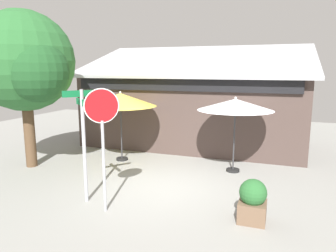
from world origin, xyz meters
The scene contains 8 objects.
ground_plane centered at (0.00, 0.00, -0.05)m, with size 28.00×28.00×0.10m, color gray.
cafe_building centered at (-0.44, 5.57, 1.67)m, with size 9.85×4.86×4.53m.
street_sign_post centered at (-1.40, -1.55, 1.80)m, with size 0.74×0.79×2.90m.
stop_sign centered at (-0.65, -1.87, 2.09)m, with size 0.63×0.53×2.97m.
patio_umbrella_mustard_left centered at (-2.31, 2.12, 2.28)m, with size 2.66×2.66×2.60m.
patio_umbrella_ivory_center centered at (1.84, 2.18, 2.24)m, with size 2.48×2.48×2.52m.
shade_tree centered at (-4.81, 0.29, 3.59)m, with size 3.58×3.36×5.34m.
sidewalk_planter centered at (2.75, -1.22, 0.49)m, with size 0.61×0.61×0.99m.
Camera 1 is at (3.20, -8.07, 3.40)m, focal length 33.50 mm.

